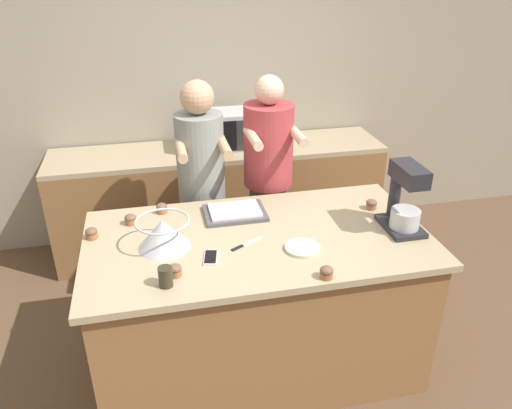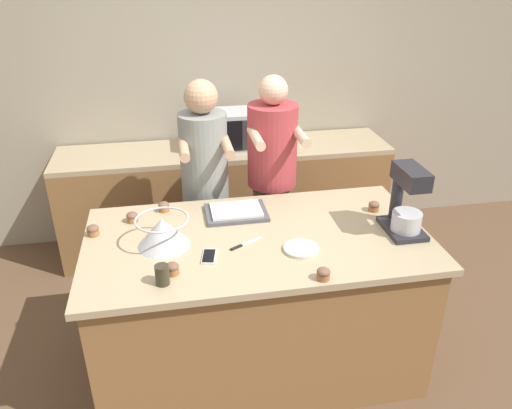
% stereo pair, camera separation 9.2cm
% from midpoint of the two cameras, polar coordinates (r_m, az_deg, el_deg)
% --- Properties ---
extents(ground_plane, '(16.00, 16.00, 0.00)m').
position_cam_midpoint_polar(ground_plane, '(3.46, -0.60, -17.27)').
color(ground_plane, brown).
extents(back_wall, '(10.00, 0.06, 2.70)m').
position_cam_midpoint_polar(back_wall, '(4.44, -5.81, 12.97)').
color(back_wall, gray).
rests_on(back_wall, ground_plane).
extents(island_counter, '(1.98, 1.06, 0.94)m').
position_cam_midpoint_polar(island_counter, '(3.14, -0.64, -11.06)').
color(island_counter, olive).
rests_on(island_counter, ground_plane).
extents(back_counter, '(2.80, 0.60, 0.93)m').
position_cam_midpoint_polar(back_counter, '(4.42, -4.70, 0.71)').
color(back_counter, olive).
rests_on(back_counter, ground_plane).
extents(person_left, '(0.34, 0.50, 1.69)m').
position_cam_midpoint_polar(person_left, '(3.52, -6.90, 1.27)').
color(person_left, brown).
rests_on(person_left, ground_plane).
extents(person_right, '(0.36, 0.51, 1.70)m').
position_cam_midpoint_polar(person_right, '(3.59, 0.66, 1.93)').
color(person_right, brown).
rests_on(person_right, ground_plane).
extents(stand_mixer, '(0.20, 0.30, 0.41)m').
position_cam_midpoint_polar(stand_mixer, '(2.99, 15.73, 0.33)').
color(stand_mixer, '#232328').
rests_on(stand_mixer, island_counter).
extents(mixing_bowl, '(0.30, 0.30, 0.17)m').
position_cam_midpoint_polar(mixing_bowl, '(2.79, -11.48, -3.27)').
color(mixing_bowl, '#BCBCC1').
rests_on(mixing_bowl, island_counter).
extents(baking_tray, '(0.38, 0.27, 0.04)m').
position_cam_midpoint_polar(baking_tray, '(3.11, -3.28, -0.89)').
color(baking_tray, '#4C4C51').
rests_on(baking_tray, island_counter).
extents(microwave_oven, '(0.48, 0.33, 0.31)m').
position_cam_midpoint_polar(microwave_oven, '(4.18, -4.92, 8.41)').
color(microwave_oven, '#B7B7BC').
rests_on(microwave_oven, back_counter).
extents(cell_phone, '(0.10, 0.16, 0.01)m').
position_cam_midpoint_polar(cell_phone, '(2.70, -6.20, -6.04)').
color(cell_phone, silver).
rests_on(cell_phone, island_counter).
extents(drinking_glass, '(0.07, 0.07, 0.10)m').
position_cam_midpoint_polar(drinking_glass, '(2.50, -11.36, -8.11)').
color(drinking_glass, '#332D1E').
rests_on(drinking_glass, island_counter).
extents(small_plate, '(0.20, 0.20, 0.02)m').
position_cam_midpoint_polar(small_plate, '(2.76, 4.38, -4.97)').
color(small_plate, beige).
rests_on(small_plate, island_counter).
extents(knife, '(0.20, 0.12, 0.01)m').
position_cam_midpoint_polar(knife, '(2.80, -2.22, -4.60)').
color(knife, '#BCBCC1').
rests_on(knife, island_counter).
extents(cupcake_0, '(0.07, 0.07, 0.06)m').
position_cam_midpoint_polar(cupcake_0, '(3.24, 12.26, 0.02)').
color(cupcake_0, '#9E6038').
rests_on(cupcake_0, island_counter).
extents(cupcake_1, '(0.07, 0.07, 0.06)m').
position_cam_midpoint_polar(cupcake_1, '(2.57, -10.27, -7.40)').
color(cupcake_1, '#9E6038').
rests_on(cupcake_1, island_counter).
extents(cupcake_2, '(0.07, 0.07, 0.06)m').
position_cam_midpoint_polar(cupcake_2, '(3.10, -14.99, -1.65)').
color(cupcake_2, '#9E6038').
rests_on(cupcake_2, island_counter).
extents(cupcake_3, '(0.07, 0.07, 0.06)m').
position_cam_midpoint_polar(cupcake_3, '(3.01, -19.13, -3.13)').
color(cupcake_3, '#9E6038').
rests_on(cupcake_3, island_counter).
extents(cupcake_4, '(0.07, 0.07, 0.06)m').
position_cam_midpoint_polar(cupcake_4, '(3.18, -11.53, -0.41)').
color(cupcake_4, '#9E6038').
rests_on(cupcake_4, island_counter).
extents(cupcake_5, '(0.07, 0.07, 0.06)m').
position_cam_midpoint_polar(cupcake_5, '(2.54, 7.02, -7.71)').
color(cupcake_5, '#9E6038').
rests_on(cupcake_5, island_counter).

